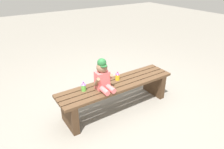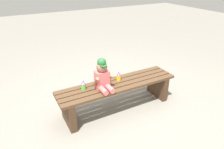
{
  "view_description": "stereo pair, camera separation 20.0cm",
  "coord_description": "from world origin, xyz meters",
  "px_view_note": "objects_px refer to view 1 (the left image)",
  "views": [
    {
      "loc": [
        -1.37,
        -1.96,
        1.74
      ],
      "look_at": [
        -0.11,
        -0.05,
        0.58
      ],
      "focal_mm": 32.87,
      "sensor_mm": 36.0,
      "label": 1
    },
    {
      "loc": [
        -1.2,
        -2.06,
        1.74
      ],
      "look_at": [
        -0.11,
        -0.05,
        0.58
      ],
      "focal_mm": 32.87,
      "sensor_mm": 36.0,
      "label": 2
    }
  ],
  "objects_px": {
    "sippy_cup_left": "(84,87)",
    "sippy_cup_right": "(118,76)",
    "park_bench": "(117,91)",
    "child_figure": "(103,76)"
  },
  "relations": [
    {
      "from": "sippy_cup_left",
      "to": "sippy_cup_right",
      "type": "bearing_deg",
      "value": 0.0
    },
    {
      "from": "park_bench",
      "to": "sippy_cup_right",
      "type": "height_order",
      "value": "sippy_cup_right"
    },
    {
      "from": "sippy_cup_left",
      "to": "park_bench",
      "type": "bearing_deg",
      "value": -8.6
    },
    {
      "from": "park_bench",
      "to": "sippy_cup_right",
      "type": "relative_size",
      "value": 13.25
    },
    {
      "from": "child_figure",
      "to": "sippy_cup_left",
      "type": "bearing_deg",
      "value": 158.54
    },
    {
      "from": "child_figure",
      "to": "sippy_cup_left",
      "type": "relative_size",
      "value": 3.26
    },
    {
      "from": "sippy_cup_left",
      "to": "sippy_cup_right",
      "type": "xyz_separation_m",
      "value": [
        0.51,
        0.0,
        0.0
      ]
    },
    {
      "from": "sippy_cup_left",
      "to": "sippy_cup_right",
      "type": "relative_size",
      "value": 1.0
    },
    {
      "from": "child_figure",
      "to": "sippy_cup_right",
      "type": "distance_m",
      "value": 0.32
    },
    {
      "from": "park_bench",
      "to": "sippy_cup_right",
      "type": "xyz_separation_m",
      "value": [
        0.05,
        0.07,
        0.18
      ]
    }
  ]
}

